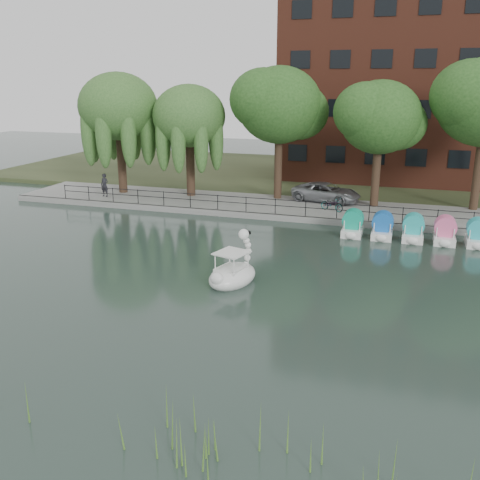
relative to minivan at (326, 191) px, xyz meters
The scene contains 16 objects.
ground_plane 18.09m from the minivan, 98.32° to the right, with size 120.00×120.00×0.00m, color #34453E.
promenade 3.35m from the minivan, 144.52° to the right, with size 40.00×6.00×0.40m, color gray.
kerb 5.56m from the minivan, 118.51° to the right, with size 40.00×0.25×0.40m, color gray.
land_strip 12.46m from the minivan, 102.15° to the left, with size 60.00×22.00×0.36m, color #47512D.
railing 5.30m from the minivan, 119.54° to the right, with size 32.00×0.05×1.00m.
apartment_building 15.26m from the minivan, 70.08° to the left, with size 20.00×10.07×18.00m.
willow_left 16.68m from the minivan, behind, with size 5.88×5.88×9.01m.
willow_mid 11.35m from the minivan, behind, with size 5.32×5.32×8.15m.
broadleaf_center 6.91m from the minivan, behind, with size 6.00×6.00×9.25m.
broadleaf_right 6.23m from the minivan, ahead, with size 5.40×5.40×8.32m.
minivan is the anchor object (origin of this frame).
bicycle 2.85m from the minivan, 73.41° to the right, with size 1.72×0.60×1.00m, color gray.
pedestrian 16.42m from the minivan, 168.69° to the right, with size 0.71×0.48×1.98m, color black.
swan_boat 16.32m from the minivan, 95.96° to the right, with size 2.44×3.12×2.32m.
pedal_boat_row 9.12m from the minivan, 48.54° to the right, with size 7.95×1.70×1.40m.
reed_bank 27.38m from the minivan, 91.29° to the right, with size 24.00×2.40×1.20m.
Camera 1 is at (8.04, -19.89, 8.86)m, focal length 40.00 mm.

